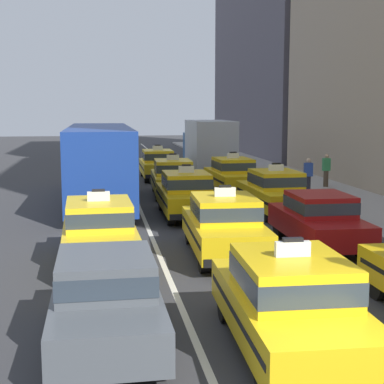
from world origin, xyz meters
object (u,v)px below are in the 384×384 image
object	(u,v)px
taxi_left_second	(99,230)
taxi_center_second	(224,225)
taxi_center_nearest	(289,302)
sedan_right_second	(319,219)
taxi_center_fifth	(158,164)
sedan_left_nearest	(106,296)
taxi_center_fourth	(173,177)
bus_left_third	(100,160)
pedestrian_near_crosswalk	(326,170)
taxi_right_fourth	(232,174)
box_truck_right_fifth	(208,146)
taxi_center_third	(186,193)
taxi_right_third	(275,191)
pedestrian_mid_block	(308,177)

from	to	relation	value
taxi_left_second	taxi_center_second	size ratio (longest dim) A/B	1.00
taxi_center_nearest	taxi_left_second	bearing A→B (deg)	116.38
taxi_left_second	sedan_right_second	bearing A→B (deg)	7.29
taxi_center_nearest	taxi_center_fifth	distance (m)	23.84
sedan_left_nearest	taxi_left_second	distance (m)	5.23
taxi_center_fourth	taxi_center_fifth	distance (m)	6.42
bus_left_third	sedan_left_nearest	bearing A→B (deg)	-89.90
sedan_left_nearest	taxi_center_fifth	distance (m)	23.20
pedestrian_near_crosswalk	taxi_right_fourth	bearing A→B (deg)	-175.96
taxi_left_second	taxi_center_fourth	xyz separation A→B (m)	(3.35, 11.33, 0.00)
taxi_center_nearest	box_truck_right_fifth	size ratio (longest dim) A/B	0.66
taxi_left_second	taxi_center_second	xyz separation A→B (m)	(3.32, 0.24, 0.00)
bus_left_third	taxi_center_nearest	distance (m)	16.25
taxi_center_third	bus_left_third	bearing A→B (deg)	129.41
taxi_left_second	box_truck_right_fifth	size ratio (longest dim) A/B	0.66
taxi_left_second	taxi_center_nearest	size ratio (longest dim) A/B	1.00
taxi_center_nearest	pedestrian_near_crosswalk	bearing A→B (deg)	66.28
box_truck_right_fifth	taxi_center_fourth	bearing A→B (deg)	-111.59
taxi_center_third	box_truck_right_fifth	bearing A→B (deg)	75.88
sedan_right_second	taxi_right_third	bearing A→B (deg)	86.15
taxi_right_third	sedan_left_nearest	bearing A→B (deg)	-119.56
sedan_left_nearest	pedestrian_mid_block	bearing A→B (deg)	58.55
sedan_right_second	pedestrian_mid_block	bearing A→B (deg)	71.50
box_truck_right_fifth	taxi_center_third	bearing A→B (deg)	-104.12
sedan_left_nearest	taxi_center_fourth	size ratio (longest dim) A/B	0.93
taxi_left_second	taxi_right_fourth	xyz separation A→B (m)	(6.25, 11.86, 0.00)
taxi_left_second	pedestrian_mid_block	world-z (taller)	taxi_left_second
pedestrian_mid_block	taxi_center_fifth	bearing A→B (deg)	125.46
sedan_right_second	taxi_center_second	bearing A→B (deg)	-169.17
taxi_center_second	taxi_center_third	xyz separation A→B (m)	(-0.15, 5.87, 0.00)
taxi_center_fourth	taxi_center_fifth	size ratio (longest dim) A/B	1.01
sedan_right_second	taxi_center_fifth	bearing A→B (deg)	99.74
bus_left_third	box_truck_right_fifth	world-z (taller)	box_truck_right_fifth
taxi_left_second	pedestrian_near_crosswalk	bearing A→B (deg)	47.83
taxi_right_third	box_truck_right_fifth	bearing A→B (deg)	90.50
taxi_center_fifth	pedestrian_near_crosswalk	world-z (taller)	taxi_center_fifth
pedestrian_near_crosswalk	taxi_center_fifth	bearing A→B (deg)	144.40
sedan_right_second	pedestrian_near_crosswalk	world-z (taller)	pedestrian_near_crosswalk
taxi_center_third	taxi_right_fourth	world-z (taller)	same
taxi_center_fourth	pedestrian_mid_block	size ratio (longest dim) A/B	2.80
taxi_left_second	sedan_left_nearest	bearing A→B (deg)	-88.92
taxi_left_second	taxi_right_fourth	size ratio (longest dim) A/B	1.00
taxi_left_second	taxi_center_fourth	distance (m)	11.81
taxi_center_nearest	pedestrian_near_crosswalk	xyz separation A→B (m)	(8.03, 18.29, 0.09)
bus_left_third	box_truck_right_fifth	size ratio (longest dim) A/B	1.60
taxi_center_fifth	sedan_right_second	distance (m)	17.20
taxi_left_second	box_truck_right_fifth	bearing A→B (deg)	71.41
sedan_left_nearest	box_truck_right_fifth	bearing A→B (deg)	75.40
taxi_right_third	pedestrian_near_crosswalk	world-z (taller)	taxi_right_third
taxi_center_nearest	pedestrian_near_crosswalk	size ratio (longest dim) A/B	2.85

